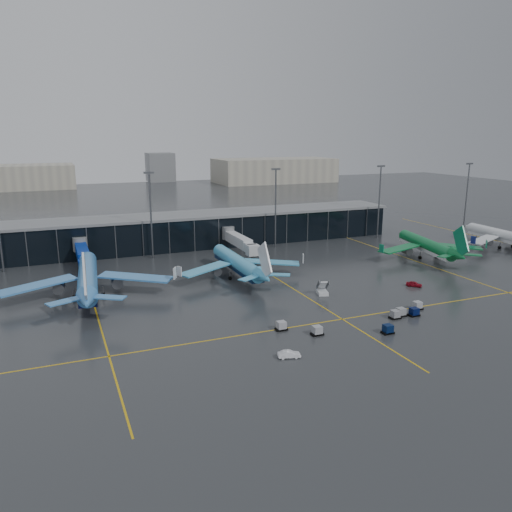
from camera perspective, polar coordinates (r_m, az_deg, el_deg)
name	(u,v)px	position (r m, az deg, el deg)	size (l,w,h in m)	color
ground	(266,303)	(109.55, 1.18, -5.35)	(600.00, 600.00, 0.00)	#282B2D
terminal_pier	(191,230)	(165.08, -7.46, 2.99)	(142.00, 17.00, 10.70)	black
jet_bridges	(83,254)	(141.49, -19.19, 0.18)	(94.00, 27.50, 7.20)	#595B60
flood_masts	(216,208)	(153.73, -4.57, 5.45)	(203.00, 0.50, 25.50)	#595B60
distant_hangars	(182,172)	(377.20, -8.43, 9.45)	(260.00, 71.00, 22.00)	#B2AD99
taxi_lines	(286,284)	(122.71, 3.48, -3.26)	(220.00, 120.00, 0.02)	gold
airliner_arkefly	(87,266)	(118.81, -18.78, -1.09)	(39.57, 45.07, 13.85)	#3E85CE
airliner_klm_near	(237,254)	(127.71, -2.17, 0.22)	(34.38, 39.16, 12.03)	#42A7D8
airliner_aer_lingus	(427,237)	(156.92, 18.92, 2.02)	(34.28, 39.04, 12.00)	#0D6E34
airliner_ba	(504,229)	(180.74, 26.44, 2.78)	(34.29, 39.06, 12.00)	silver
baggage_carts	(375,318)	(101.03, 13.46, -6.96)	(33.54, 10.51, 1.70)	black
mobile_airstair	(322,291)	(115.87, 7.61, -4.00)	(3.01, 3.69, 3.45)	silver
service_van_red	(414,284)	(126.60, 17.61, -3.07)	(1.49, 3.72, 1.27)	maroon
service_van_white	(289,354)	(83.74, 3.82, -11.14)	(1.31, 3.75, 1.24)	white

